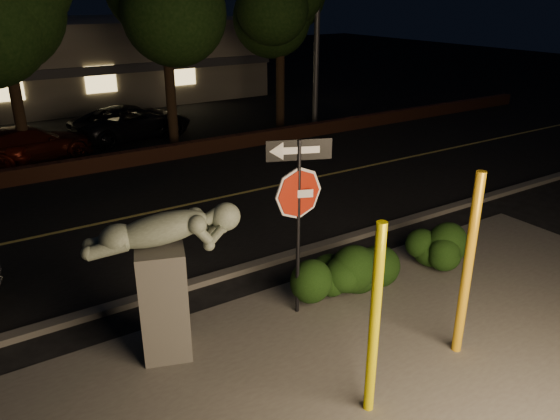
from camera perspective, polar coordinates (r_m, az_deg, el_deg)
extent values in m
plane|color=black|center=(17.42, -14.99, 3.24)|extent=(90.00, 90.00, 0.00)
cube|color=#4C4944|center=(8.71, 10.18, -16.35)|extent=(14.00, 6.00, 0.02)
cube|color=black|center=(14.75, -11.22, 0.19)|extent=(80.00, 8.00, 0.01)
cube|color=tan|center=(14.74, -11.22, 0.24)|extent=(80.00, 0.12, 0.00)
cube|color=#4C4944|center=(11.33, -3.26, -6.00)|extent=(80.00, 0.25, 0.12)
cube|color=#4F2819|center=(18.54, -16.37, 5.02)|extent=(40.00, 0.35, 0.50)
cube|color=black|center=(23.96, -20.46, 7.63)|extent=(40.00, 12.00, 0.01)
cube|color=#696054|center=(31.40, -24.51, 13.89)|extent=(22.00, 10.00, 4.00)
cube|color=#333338|center=(26.41, -22.56, 13.00)|extent=(22.00, 0.20, 0.40)
cube|color=#FFD87F|center=(26.22, -26.78, 11.40)|extent=(1.40, 0.08, 1.20)
cube|color=#FFD87F|center=(26.96, -18.23, 12.84)|extent=(1.40, 0.08, 1.20)
cube|color=#FFD87F|center=(28.25, -10.22, 13.94)|extent=(1.40, 0.08, 1.20)
cylinder|color=black|center=(19.46, -25.80, 10.22)|extent=(0.36, 0.36, 4.25)
cylinder|color=black|center=(20.33, -11.37, 11.99)|extent=(0.36, 0.36, 4.00)
cylinder|color=black|center=(23.05, 0.02, 13.41)|extent=(0.36, 0.36, 3.90)
cylinder|color=yellow|center=(7.25, 9.84, -11.49)|extent=(0.14, 0.14, 2.81)
cylinder|color=#F0AE19|center=(8.71, 19.03, -5.64)|extent=(0.15, 0.15, 3.01)
cylinder|color=black|center=(9.23, 1.90, -2.23)|extent=(0.07, 0.07, 3.17)
cube|color=white|center=(8.97, 1.96, 1.74)|extent=(0.45, 0.21, 0.14)
cube|color=black|center=(8.74, 2.02, 6.28)|extent=(1.01, 0.43, 0.34)
cube|color=white|center=(8.74, 2.02, 6.28)|extent=(0.64, 0.28, 0.14)
cube|color=#4C4944|center=(8.66, -12.03, -9.45)|extent=(0.91, 0.91, 1.84)
sphere|color=gray|center=(8.12, -5.69, -0.70)|extent=(0.43, 0.43, 0.43)
ellipsoid|color=black|center=(10.31, 5.00, -6.38)|extent=(1.98, 1.15, 0.97)
ellipsoid|color=black|center=(10.49, 9.32, -5.47)|extent=(1.97, 1.39, 1.17)
ellipsoid|color=black|center=(11.70, 16.33, -3.58)|extent=(1.65, 1.30, 1.00)
imported|color=#380E06|center=(20.12, -24.82, 6.24)|extent=(4.50, 2.64, 1.22)
imported|color=black|center=(22.21, -15.16, 8.90)|extent=(4.96, 2.98, 1.29)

